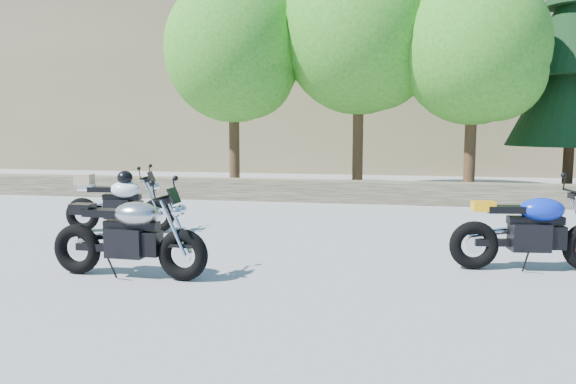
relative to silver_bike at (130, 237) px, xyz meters
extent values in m
plane|color=gray|center=(1.19, 1.51, -0.48)|extent=(90.00, 90.00, 0.00)
cube|color=#443E2D|center=(1.19, 7.01, -0.23)|extent=(22.00, 0.55, 0.50)
cube|color=brown|center=(4.19, 29.51, 7.02)|extent=(80.00, 30.00, 15.00)
cylinder|color=#382314|center=(-1.31, 8.71, 1.03)|extent=(0.28, 0.28, 3.02)
sphere|color=#28781A|center=(-1.31, 8.71, 3.30)|extent=(3.67, 3.67, 3.67)
sphere|color=#28781A|center=(-0.81, 8.41, 2.65)|extent=(2.38, 2.38, 2.38)
cylinder|color=#382314|center=(1.99, 9.11, 1.20)|extent=(0.28, 0.28, 3.36)
sphere|color=#28781A|center=(1.99, 9.11, 3.72)|extent=(4.08, 4.08, 4.08)
sphere|color=#28781A|center=(2.49, 8.81, 3.00)|extent=(2.64, 2.64, 2.64)
cylinder|color=#382314|center=(4.79, 8.51, 0.98)|extent=(0.28, 0.28, 2.91)
sphere|color=#28781A|center=(4.79, 8.51, 3.16)|extent=(3.54, 3.54, 3.54)
sphere|color=#28781A|center=(5.29, 8.21, 2.54)|extent=(2.29, 2.29, 2.29)
cylinder|color=#382314|center=(7.39, 9.71, 0.60)|extent=(0.26, 0.26, 2.16)
cone|color=black|center=(7.39, 9.71, 2.40)|extent=(3.17, 3.17, 3.24)
torus|color=black|center=(0.66, -0.02, -0.18)|extent=(0.61, 0.17, 0.60)
torus|color=black|center=(-0.69, 0.02, -0.18)|extent=(0.61, 0.17, 0.60)
cylinder|color=silver|center=(0.66, -0.02, -0.18)|extent=(0.21, 0.04, 0.21)
cylinder|color=silver|center=(-0.69, 0.02, -0.18)|extent=(0.21, 0.04, 0.21)
cube|color=black|center=(-0.03, 0.00, -0.07)|extent=(0.46, 0.30, 0.34)
cube|color=black|center=(0.03, 0.00, 0.14)|extent=(0.66, 0.17, 0.09)
ellipsoid|color=#ABACB0|center=(0.10, 0.00, 0.27)|extent=(0.55, 0.38, 0.29)
cube|color=black|center=(-0.32, 0.01, 0.27)|extent=(0.48, 0.22, 0.08)
cube|color=black|center=(-0.60, 0.02, 0.31)|extent=(0.27, 0.20, 0.12)
cylinder|color=black|center=(0.48, -0.02, 0.49)|extent=(0.05, 0.62, 0.03)
sphere|color=silver|center=(0.63, -0.02, 0.33)|extent=(0.17, 0.17, 0.17)
torus|color=black|center=(-0.84, 2.66, -0.19)|extent=(0.59, 0.21, 0.57)
torus|color=black|center=(-2.13, 2.51, -0.19)|extent=(0.59, 0.21, 0.57)
cylinder|color=silver|center=(-0.84, 2.66, -0.19)|extent=(0.20, 0.06, 0.20)
cylinder|color=silver|center=(-2.13, 2.51, -0.19)|extent=(0.20, 0.06, 0.20)
cube|color=black|center=(-1.50, 2.58, -0.09)|extent=(0.46, 0.32, 0.32)
cube|color=black|center=(-1.44, 2.59, 0.11)|extent=(0.64, 0.21, 0.09)
ellipsoid|color=white|center=(-1.38, 2.60, 0.24)|extent=(0.55, 0.40, 0.27)
cube|color=black|center=(-1.77, 2.55, 0.24)|extent=(0.47, 0.25, 0.08)
cube|color=white|center=(-2.04, 2.52, 0.27)|extent=(0.27, 0.21, 0.12)
cylinder|color=black|center=(-1.02, 2.64, 0.44)|extent=(0.10, 0.59, 0.03)
sphere|color=silver|center=(-0.88, 2.65, 0.29)|extent=(0.16, 0.16, 0.16)
ellipsoid|color=black|center=(-1.38, 2.60, 0.44)|extent=(0.28, 0.29, 0.24)
cube|color=tan|center=(-2.07, 2.52, 0.40)|extent=(0.29, 0.26, 0.18)
torus|color=black|center=(4.00, 1.17, -0.18)|extent=(0.62, 0.23, 0.60)
cylinder|color=silver|center=(4.00, 1.17, -0.18)|extent=(0.21, 0.06, 0.21)
cube|color=black|center=(4.66, 1.25, -0.06)|extent=(0.48, 0.34, 0.34)
cube|color=black|center=(4.72, 1.26, 0.14)|extent=(0.67, 0.23, 0.09)
ellipsoid|color=#0C26B8|center=(4.79, 1.27, 0.28)|extent=(0.58, 0.43, 0.29)
cube|color=black|center=(4.38, 1.21, 0.28)|extent=(0.49, 0.26, 0.08)
cube|color=#FFAB0D|center=(4.09, 1.18, 0.31)|extent=(0.29, 0.22, 0.12)
cylinder|color=black|center=(5.16, 1.31, 0.49)|extent=(0.11, 0.62, 0.03)
camera|label=1|loc=(3.06, -5.96, 1.29)|focal=35.00mm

